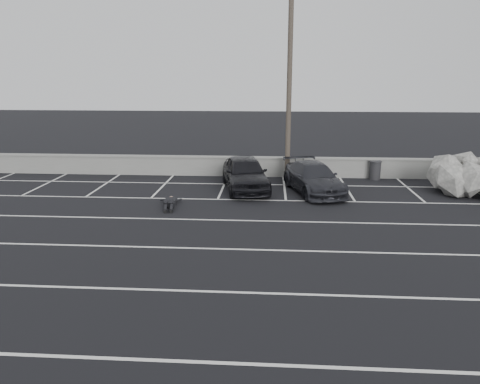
# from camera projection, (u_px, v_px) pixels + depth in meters

# --- Properties ---
(ground) EXTENTS (120.00, 120.00, 0.00)m
(ground) POSITION_uv_depth(u_px,v_px,m) (256.00, 293.00, 11.81)
(ground) COLOR black
(ground) RESTS_ON ground
(seawall) EXTENTS (50.00, 0.45, 1.06)m
(seawall) POSITION_uv_depth(u_px,v_px,m) (265.00, 166.00, 25.22)
(seawall) COLOR gray
(seawall) RESTS_ON ground
(stall_lines) EXTENTS (36.00, 20.05, 0.01)m
(stall_lines) POSITION_uv_depth(u_px,v_px,m) (258.00, 235.00, 16.08)
(stall_lines) COLOR silver
(stall_lines) RESTS_ON ground
(car_left) EXTENTS (2.81, 4.99, 1.60)m
(car_left) POSITION_uv_depth(u_px,v_px,m) (245.00, 173.00, 22.21)
(car_left) COLOR black
(car_left) RESTS_ON ground
(car_right) EXTENTS (3.08, 5.05, 1.37)m
(car_right) POSITION_uv_depth(u_px,v_px,m) (314.00, 178.00, 21.74)
(car_right) COLOR #24242A
(car_right) RESTS_ON ground
(utility_pole) EXTENTS (1.28, 0.26, 9.63)m
(utility_pole) POSITION_uv_depth(u_px,v_px,m) (289.00, 84.00, 23.31)
(utility_pole) COLOR #4C4238
(utility_pole) RESTS_ON ground
(trash_bin) EXTENTS (0.67, 0.67, 0.99)m
(trash_bin) POSITION_uv_depth(u_px,v_px,m) (375.00, 170.00, 24.47)
(trash_bin) COLOR #272729
(trash_bin) RESTS_ON ground
(riprap_pile) EXTENTS (6.71, 5.21, 1.59)m
(riprap_pile) POSITION_uv_depth(u_px,v_px,m) (477.00, 180.00, 21.61)
(riprap_pile) COLOR #A19D96
(riprap_pile) RESTS_ON ground
(person) EXTENTS (1.58, 2.65, 0.48)m
(person) POSITION_uv_depth(u_px,v_px,m) (170.00, 199.00, 19.75)
(person) COLOR black
(person) RESTS_ON ground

